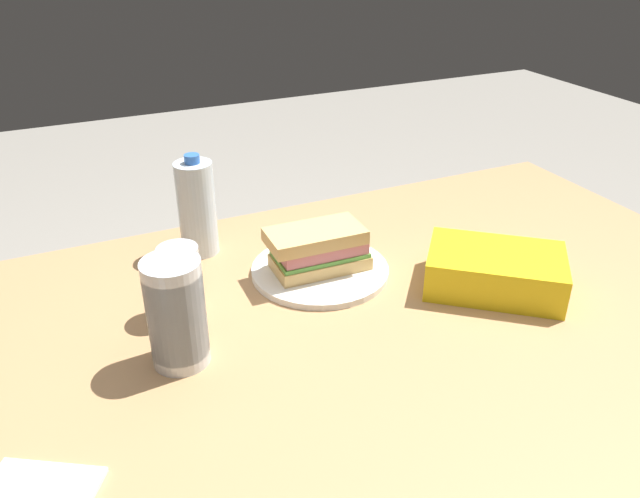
{
  "coord_description": "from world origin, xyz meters",
  "views": [
    {
      "loc": [
        0.34,
        0.74,
        1.36
      ],
      "look_at": [
        -0.07,
        -0.16,
        0.82
      ],
      "focal_mm": 35.35,
      "sensor_mm": 36.0,
      "label": 1
    }
  ],
  "objects": [
    {
      "name": "paper_plate",
      "position": [
        -0.07,
        -0.16,
        0.78
      ],
      "size": [
        0.25,
        0.25,
        0.01
      ],
      "primitive_type": "cylinder",
      "color": "white",
      "rests_on": "dining_table"
    },
    {
      "name": "chip_bag",
      "position": [
        -0.32,
        0.01,
        0.81
      ],
      "size": [
        0.27,
        0.26,
        0.07
      ],
      "primitive_type": "cube",
      "rotation": [
        0.0,
        0.0,
        5.6
      ],
      "color": "yellow",
      "rests_on": "dining_table"
    },
    {
      "name": "soda_can_silver",
      "position": [
        0.19,
        -0.14,
        0.83
      ],
      "size": [
        0.07,
        0.07,
        0.12
      ],
      "primitive_type": "cylinder",
      "color": "silver",
      "rests_on": "dining_table"
    },
    {
      "name": "sandwich",
      "position": [
        -0.07,
        -0.16,
        0.82
      ],
      "size": [
        0.18,
        0.1,
        0.08
      ],
      "color": "#DBB26B",
      "rests_on": "paper_plate"
    },
    {
      "name": "dining_table",
      "position": [
        0.0,
        0.0,
        0.68
      ],
      "size": [
        1.62,
        0.91,
        0.77
      ],
      "color": "tan",
      "rests_on": "ground_plane"
    },
    {
      "name": "water_bottle_tall",
      "position": [
        0.1,
        -0.33,
        0.86
      ],
      "size": [
        0.07,
        0.07,
        0.2
      ],
      "color": "silver",
      "rests_on": "dining_table"
    },
    {
      "name": "plastic_cup_stack",
      "position": [
        0.22,
        -0.02,
        0.85
      ],
      "size": [
        0.08,
        0.08,
        0.17
      ],
      "color": "silver",
      "rests_on": "dining_table"
    }
  ]
}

